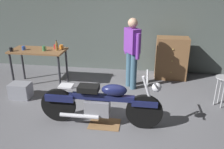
# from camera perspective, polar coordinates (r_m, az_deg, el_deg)

# --- Properties ---
(ground_plane) EXTENTS (12.00, 12.00, 0.00)m
(ground_plane) POSITION_cam_1_polar(r_m,az_deg,el_deg) (4.48, -0.82, -11.12)
(ground_plane) COLOR slate
(back_wall) EXTENTS (8.00, 0.12, 3.10)m
(back_wall) POSITION_cam_1_polar(r_m,az_deg,el_deg) (6.60, 3.07, 14.10)
(back_wall) COLOR #56605B
(back_wall) RESTS_ON ground_plane
(workbench) EXTENTS (1.30, 0.64, 0.90)m
(workbench) POSITION_cam_1_polar(r_m,az_deg,el_deg) (5.93, -17.38, 4.69)
(workbench) COLOR brown
(workbench) RESTS_ON ground_plane
(motorcycle) EXTENTS (2.19, 0.60, 1.00)m
(motorcycle) POSITION_cam_1_polar(r_m,az_deg,el_deg) (4.16, -2.67, -6.71)
(motorcycle) COLOR black
(motorcycle) RESTS_ON ground_plane
(person_standing) EXTENTS (0.40, 0.48, 1.67)m
(person_standing) POSITION_cam_1_polar(r_m,az_deg,el_deg) (5.49, 4.85, 5.79)
(person_standing) COLOR #3C5E73
(person_standing) RESTS_ON ground_plane
(shop_stool) EXTENTS (0.32, 0.32, 0.64)m
(shop_stool) POSITION_cam_1_polar(r_m,az_deg,el_deg) (5.26, 25.30, -2.00)
(shop_stool) COLOR #B2B2B7
(shop_stool) RESTS_ON ground_plane
(wooden_dresser) EXTENTS (0.80, 0.47, 1.10)m
(wooden_dresser) POSITION_cam_1_polar(r_m,az_deg,el_deg) (6.33, 14.15, 3.85)
(wooden_dresser) COLOR brown
(wooden_dresser) RESTS_ON ground_plane
(drip_tray) EXTENTS (0.56, 0.40, 0.01)m
(drip_tray) POSITION_cam_1_polar(r_m,az_deg,el_deg) (4.38, -1.80, -11.84)
(drip_tray) COLOR olive
(drip_tray) RESTS_ON ground_plane
(storage_bin) EXTENTS (0.44, 0.32, 0.34)m
(storage_bin) POSITION_cam_1_polar(r_m,az_deg,el_deg) (5.59, -21.25, -3.65)
(storage_bin) COLOR gray
(storage_bin) RESTS_ON ground_plane
(mug_blue_enamel) EXTENTS (0.11, 0.08, 0.09)m
(mug_blue_enamel) POSITION_cam_1_polar(r_m,az_deg,el_deg) (5.97, -20.63, 6.00)
(mug_blue_enamel) COLOR #2D51AD
(mug_blue_enamel) RESTS_ON workbench
(mug_black_matte) EXTENTS (0.11, 0.07, 0.09)m
(mug_black_matte) POSITION_cam_1_polar(r_m,az_deg,el_deg) (5.96, -23.23, 5.59)
(mug_black_matte) COLOR black
(mug_black_matte) RESTS_ON workbench
(mug_green_speckled) EXTENTS (0.11, 0.08, 0.11)m
(mug_green_speckled) POSITION_cam_1_polar(r_m,az_deg,el_deg) (5.75, -16.13, 6.08)
(mug_green_speckled) COLOR #3D7F4C
(mug_green_speckled) RESTS_ON workbench
(mug_orange_travel) EXTENTS (0.12, 0.09, 0.10)m
(mug_orange_travel) POSITION_cam_1_polar(r_m,az_deg,el_deg) (5.82, -12.16, 6.55)
(mug_orange_travel) COLOR orange
(mug_orange_travel) RESTS_ON workbench
(mug_red_diner) EXTENTS (0.11, 0.07, 0.10)m
(mug_red_diner) POSITION_cam_1_polar(r_m,az_deg,el_deg) (5.86, -13.50, 6.58)
(mug_red_diner) COLOR red
(mug_red_diner) RESTS_ON workbench
(bottle) EXTENTS (0.06, 0.06, 0.24)m
(bottle) POSITION_cam_1_polar(r_m,az_deg,el_deg) (5.71, -13.25, 6.67)
(bottle) COLOR olive
(bottle) RESTS_ON workbench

